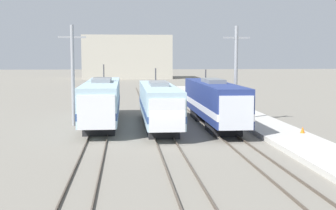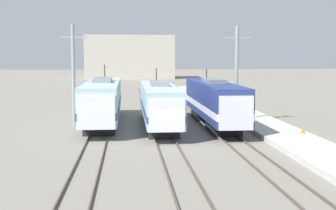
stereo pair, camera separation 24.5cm
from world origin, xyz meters
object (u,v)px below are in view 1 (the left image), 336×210
Objects in this scene: catenary_tower_right at (236,73)px; locomotive_far_left at (102,101)px; locomotive_far_right at (214,102)px; catenary_tower_left at (73,73)px; locomotive_center at (159,104)px; traffic_cone at (303,130)px.

locomotive_far_left is at bearing 179.43° from catenary_tower_right.
locomotive_far_left is 1.03× the size of locomotive_far_right.
catenary_tower_left reaches higher than locomotive_far_right.
catenary_tower_left is (-12.75, 1.30, 2.59)m from locomotive_far_right.
locomotive_center reaches higher than locomotive_far_right.
catenary_tower_right is (15.06, 0.00, 0.00)m from catenary_tower_left.
locomotive_far_left is 1.08× the size of locomotive_center.
locomotive_far_left is at bearing 155.35° from locomotive_center.
traffic_cone is at bearing -27.68° from locomotive_far_left.
locomotive_far_right is at bearing 10.11° from locomotive_center.
catenary_tower_right is (2.31, 1.30, 2.59)m from locomotive_far_right.
locomotive_far_left is 5.60m from locomotive_center.
catenary_tower_right is (7.39, 2.21, 2.67)m from locomotive_center.
locomotive_far_right is at bearing -7.99° from locomotive_far_left.
locomotive_far_left reaches higher than locomotive_center.
locomotive_far_right is 1.99× the size of catenary_tower_right.
catenary_tower_right is at bearing -0.57° from locomotive_far_left.
locomotive_far_left reaches higher than locomotive_far_right.
locomotive_center is 1.89× the size of catenary_tower_left.
catenary_tower_right reaches higher than locomotive_far_right.
traffic_cone is (3.38, -8.19, -4.16)m from catenary_tower_right.
catenary_tower_left is 1.00× the size of catenary_tower_right.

